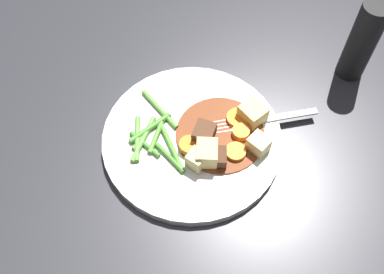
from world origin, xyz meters
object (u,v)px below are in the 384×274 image
object	(u,v)px
meat_chunk_1	(218,158)
potato_chunk_2	(259,144)
potato_chunk_3	(197,160)
carrot_slice_0	(241,133)
potato_chunk_1	(207,154)
potato_chunk_0	(253,114)
carrot_slice_1	(238,118)
carrot_slice_3	(236,152)
dinner_plate	(192,140)
fork	(256,121)
carrot_slice_4	(187,145)
meat_chunk_0	(205,132)
pepper_mill	(362,41)
carrot_slice_2	(199,146)

from	to	relation	value
meat_chunk_1	potato_chunk_2	bearing A→B (deg)	31.78
meat_chunk_1	potato_chunk_3	bearing A→B (deg)	-159.22
carrot_slice_0	potato_chunk_1	world-z (taller)	potato_chunk_1
potato_chunk_0	potato_chunk_1	bearing A→B (deg)	-123.00
potato_chunk_3	potato_chunk_1	bearing A→B (deg)	41.68
carrot_slice_1	potato_chunk_0	size ratio (longest dim) A/B	0.98
carrot_slice_3	potato_chunk_0	distance (m)	0.07
carrot_slice_3	potato_chunk_3	distance (m)	0.06
dinner_plate	fork	world-z (taller)	fork
carrot_slice_0	carrot_slice_3	world-z (taller)	carrot_slice_0
carrot_slice_0	carrot_slice_1	bearing A→B (deg)	108.48
carrot_slice_4	meat_chunk_0	world-z (taller)	meat_chunk_0
potato_chunk_0	potato_chunk_3	world-z (taller)	potato_chunk_0
carrot_slice_1	fork	distance (m)	0.03
meat_chunk_0	carrot_slice_3	bearing A→B (deg)	-20.58
carrot_slice_3	potato_chunk_3	xyz separation A→B (m)	(-0.05, -0.03, 0.01)
dinner_plate	carrot_slice_3	size ratio (longest dim) A/B	8.87
potato_chunk_0	carrot_slice_0	bearing A→B (deg)	-110.91
potato_chunk_2	fork	world-z (taller)	potato_chunk_2
dinner_plate	carrot_slice_3	bearing A→B (deg)	-12.18
carrot_slice_1	pepper_mill	world-z (taller)	pepper_mill
carrot_slice_4	meat_chunk_1	xyz separation A→B (m)	(0.05, -0.01, 0.00)
carrot_slice_0	carrot_slice_3	bearing A→B (deg)	-94.07
meat_chunk_1	fork	world-z (taller)	meat_chunk_1
potato_chunk_1	meat_chunk_1	distance (m)	0.02
potato_chunk_2	carrot_slice_1	bearing A→B (deg)	130.24
potato_chunk_0	pepper_mill	bearing A→B (deg)	43.60
carrot_slice_2	carrot_slice_4	bearing A→B (deg)	-171.35
potato_chunk_2	potato_chunk_3	distance (m)	0.09
dinner_plate	pepper_mill	distance (m)	0.29
dinner_plate	pepper_mill	xyz separation A→B (m)	(0.22, 0.18, 0.06)
dinner_plate	pepper_mill	world-z (taller)	pepper_mill
carrot_slice_4	fork	xyz separation A→B (m)	(0.09, 0.06, -0.00)
carrot_slice_0	potato_chunk_3	bearing A→B (deg)	-131.10
potato_chunk_0	fork	size ratio (longest dim) A/B	0.21
carrot_slice_0	meat_chunk_1	distance (m)	0.06
meat_chunk_0	meat_chunk_1	size ratio (longest dim) A/B	1.15
carrot_slice_2	pepper_mill	world-z (taller)	pepper_mill
carrot_slice_0	carrot_slice_4	distance (m)	0.08
potato_chunk_0	carrot_slice_4	bearing A→B (deg)	-140.73
fork	potato_chunk_3	bearing A→B (deg)	-129.03
potato_chunk_0	meat_chunk_1	bearing A→B (deg)	-114.03
carrot_slice_4	potato_chunk_2	distance (m)	0.10
carrot_slice_1	potato_chunk_2	xyz separation A→B (m)	(0.04, -0.04, 0.01)
meat_chunk_0	meat_chunk_1	xyz separation A→B (m)	(0.03, -0.04, -0.00)
potato_chunk_1	dinner_plate	bearing A→B (deg)	131.13
dinner_plate	meat_chunk_0	xyz separation A→B (m)	(0.02, 0.00, 0.02)
carrot_slice_1	fork	xyz separation A→B (m)	(0.03, 0.00, -0.00)
carrot_slice_0	meat_chunk_1	size ratio (longest dim) A/B	0.93
potato_chunk_0	pepper_mill	distance (m)	0.20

